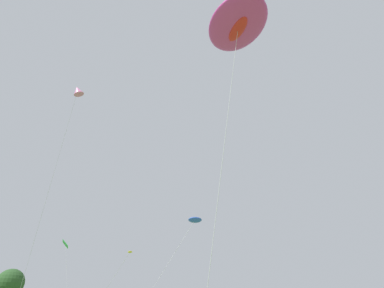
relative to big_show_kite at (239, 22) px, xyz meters
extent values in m
ellipsoid|color=#CC3899|center=(0.12, 0.13, 0.03)|extent=(5.33, 5.42, 0.97)
ellipsoid|color=red|center=(0.12, 0.13, -0.41)|extent=(1.85, 1.95, 0.35)
cylinder|color=#B2B2B7|center=(-0.61, 1.19, -8.63)|extent=(1.49, 2.14, 16.35)
ellipsoid|color=yellow|center=(10.27, 15.13, -10.43)|extent=(0.53, 0.35, 0.21)
ellipsoid|color=blue|center=(5.73, 6.07, -9.76)|extent=(0.99, 1.08, 0.43)
cylinder|color=#B2B2B7|center=(3.75, 7.26, -13.28)|extent=(3.99, 2.39, 7.04)
cube|color=green|center=(8.46, 21.66, -9.43)|extent=(0.91, 1.05, 0.74)
cylinder|color=#B2B2B7|center=(8.22, 20.10, -13.12)|extent=(0.50, 3.14, 7.37)
cone|color=pink|center=(1.99, 16.15, 2.53)|extent=(1.43, 1.36, 1.08)
cylinder|color=#B2B2B7|center=(3.04, 18.39, -7.14)|extent=(2.14, 4.49, 19.33)
sphere|color=#284C23|center=(21.99, 49.76, -10.90)|extent=(4.52, 4.52, 4.52)
camera|label=1|loc=(-12.10, -3.40, -15.21)|focal=28.30mm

